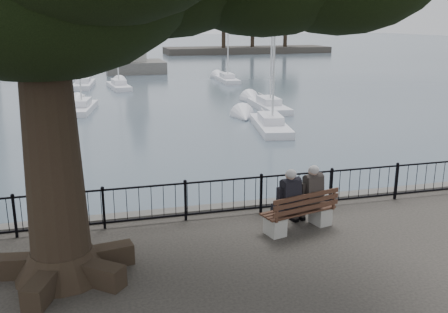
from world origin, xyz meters
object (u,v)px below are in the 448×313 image
object	(u,v)px
bench	(300,216)
person_left	(286,202)
lion_monument	(135,51)
person_right	(308,197)

from	to	relation	value
bench	person_left	xyz separation A→B (m)	(-0.35, 0.02, 0.38)
person_left	bench	bearing A→B (deg)	-3.49
bench	person_left	size ratio (longest dim) A/B	1.25
lion_monument	person_right	bearing A→B (deg)	-90.20
bench	lion_monument	distance (m)	48.72
person_right	lion_monument	world-z (taller)	lion_monument
person_left	person_right	distance (m)	0.67
bench	person_right	bearing A→B (deg)	32.59
person_right	lion_monument	size ratio (longest dim) A/B	0.17
person_left	lion_monument	distance (m)	48.70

